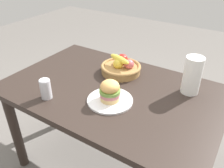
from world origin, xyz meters
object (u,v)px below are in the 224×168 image
(paper_towel_roll, at_px, (192,75))
(fruit_basket, at_px, (121,67))
(sandwich, at_px, (110,91))
(soda_can, at_px, (46,89))
(plate, at_px, (110,100))

(paper_towel_roll, bearing_deg, fruit_basket, -178.68)
(sandwich, bearing_deg, soda_can, -152.87)
(plate, xyz_separation_m, paper_towel_roll, (0.37, 0.36, 0.11))
(soda_can, distance_m, fruit_basket, 0.56)
(sandwich, bearing_deg, paper_towel_roll, 44.00)
(paper_towel_roll, bearing_deg, sandwich, -136.00)
(sandwich, bearing_deg, plate, -116.57)
(plate, bearing_deg, paper_towel_roll, 44.00)
(plate, distance_m, sandwich, 0.07)
(soda_can, bearing_deg, fruit_basket, 67.42)
(paper_towel_roll, bearing_deg, soda_can, -143.25)
(plate, relative_size, paper_towel_roll, 1.14)
(sandwich, distance_m, fruit_basket, 0.37)
(soda_can, bearing_deg, paper_towel_roll, 36.75)
(plate, distance_m, paper_towel_roll, 0.52)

